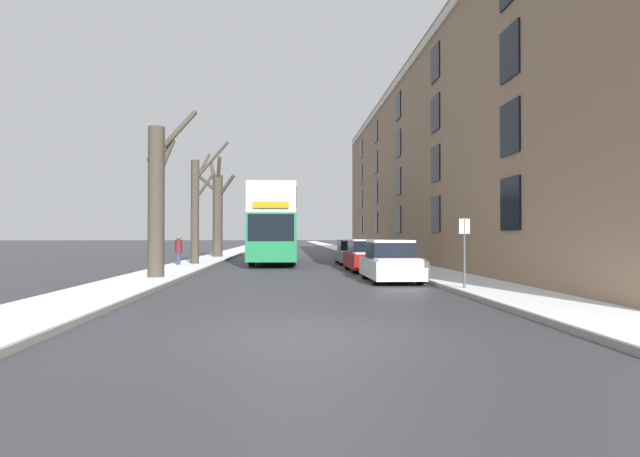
% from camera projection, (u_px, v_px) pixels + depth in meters
% --- Properties ---
extents(ground_plane, '(320.00, 320.00, 0.00)m').
position_uv_depth(ground_plane, '(315.00, 335.00, 8.57)').
color(ground_plane, '#38383D').
extents(sidewalk_left, '(2.46, 130.00, 0.16)m').
position_uv_depth(sidewalk_left, '(245.00, 248.00, 61.07)').
color(sidewalk_left, gray).
rests_on(sidewalk_left, ground).
extents(sidewalk_right, '(2.46, 130.00, 0.16)m').
position_uv_depth(sidewalk_right, '(337.00, 248.00, 61.82)').
color(sidewalk_right, gray).
rests_on(sidewalk_right, ground).
extents(terrace_facade_right, '(9.10, 46.94, 12.50)m').
position_uv_depth(terrace_facade_right, '(465.00, 167.00, 33.23)').
color(terrace_facade_right, '#8C7056').
rests_on(terrace_facade_right, ground).
extents(bare_tree_left_0, '(1.83, 2.66, 6.96)m').
position_uv_depth(bare_tree_left_0, '(158.00, 197.00, 18.70)').
color(bare_tree_left_0, '#423A30').
rests_on(bare_tree_left_0, ground).
extents(bare_tree_left_1, '(2.08, 2.54, 6.87)m').
position_uv_depth(bare_tree_left_1, '(197.00, 207.00, 27.34)').
color(bare_tree_left_1, '#423A30').
rests_on(bare_tree_left_1, ground).
extents(bare_tree_left_2, '(3.20, 2.87, 7.37)m').
position_uv_depth(bare_tree_left_2, '(217.00, 211.00, 36.08)').
color(bare_tree_left_2, '#423A30').
rests_on(bare_tree_left_2, ground).
extents(double_decker_bus, '(2.63, 11.61, 4.50)m').
position_uv_depth(double_decker_bus, '(274.00, 222.00, 30.89)').
color(double_decker_bus, '#1E7A47').
rests_on(double_decker_bus, ground).
extents(parked_car_0, '(1.78, 3.95, 1.53)m').
position_uv_depth(parked_car_0, '(391.00, 263.00, 18.48)').
color(parked_car_0, silver).
rests_on(parked_car_0, ground).
extents(parked_car_1, '(1.86, 4.31, 1.51)m').
position_uv_depth(parked_car_1, '(367.00, 256.00, 23.82)').
color(parked_car_1, maroon).
rests_on(parked_car_1, ground).
extents(parked_car_2, '(1.73, 3.91, 1.44)m').
position_uv_depth(parked_car_2, '(352.00, 253.00, 29.59)').
color(parked_car_2, '#9EA3AD').
rests_on(parked_car_2, ground).
extents(pedestrian_left_sidewalk, '(0.37, 0.37, 1.70)m').
position_uv_depth(pedestrian_left_sidewalk, '(179.00, 250.00, 26.19)').
color(pedestrian_left_sidewalk, navy).
rests_on(pedestrian_left_sidewalk, ground).
extents(street_sign_post, '(0.32, 0.07, 2.23)m').
position_uv_depth(street_sign_post, '(464.00, 250.00, 14.68)').
color(street_sign_post, '#4C4F54').
rests_on(street_sign_post, ground).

